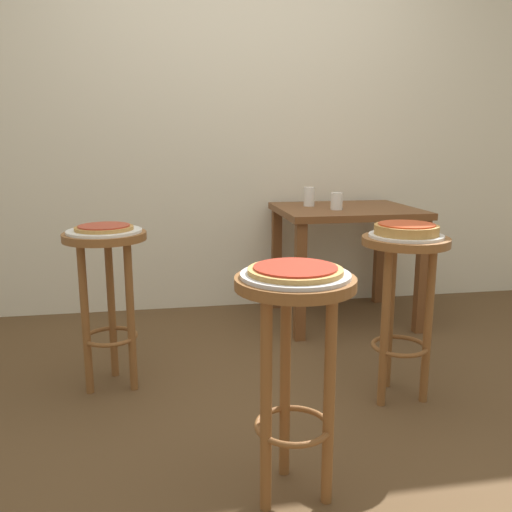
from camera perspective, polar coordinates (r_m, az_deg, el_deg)
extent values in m
plane|color=brown|center=(2.36, 4.15, -16.65)|extent=(6.00, 6.00, 0.00)
cube|color=beige|center=(3.71, -2.01, 17.79)|extent=(6.00, 0.10, 3.00)
cylinder|color=brown|center=(1.62, 4.19, -2.85)|extent=(0.37, 0.37, 0.03)
cylinder|color=brown|center=(1.85, 3.12, -12.98)|extent=(0.04, 0.04, 0.70)
cylinder|color=brown|center=(1.68, 1.08, -15.70)|extent=(0.04, 0.04, 0.70)
cylinder|color=brown|center=(1.73, 7.77, -15.03)|extent=(0.04, 0.04, 0.70)
torus|color=brown|center=(1.80, 3.94, -17.53)|extent=(0.25, 0.25, 0.02)
cylinder|color=silver|center=(1.61, 4.20, -2.04)|extent=(0.33, 0.33, 0.01)
cylinder|color=tan|center=(1.61, 4.21, -1.58)|extent=(0.29, 0.29, 0.01)
cylinder|color=red|center=(1.61, 4.21, -1.21)|extent=(0.25, 0.25, 0.01)
cylinder|color=brown|center=(2.37, 15.61, 1.53)|extent=(0.37, 0.37, 0.03)
cylinder|color=brown|center=(2.56, 14.04, -6.11)|extent=(0.04, 0.04, 0.70)
cylinder|color=brown|center=(2.37, 13.52, -7.56)|extent=(0.04, 0.04, 0.70)
cylinder|color=brown|center=(2.45, 17.80, -7.13)|extent=(0.04, 0.04, 0.70)
torus|color=brown|center=(2.50, 14.99, -9.20)|extent=(0.25, 0.25, 0.02)
cylinder|color=silver|center=(2.36, 15.65, 2.09)|extent=(0.31, 0.31, 0.01)
cylinder|color=#B78442|center=(2.36, 15.68, 2.71)|extent=(0.27, 0.27, 0.04)
cylinder|color=red|center=(2.36, 15.71, 3.26)|extent=(0.24, 0.24, 0.01)
cylinder|color=brown|center=(2.49, -15.78, 2.03)|extent=(0.37, 0.37, 0.03)
cylinder|color=brown|center=(2.69, -15.10, -5.29)|extent=(0.04, 0.04, 0.70)
cylinder|color=brown|center=(2.54, -17.67, -6.50)|extent=(0.04, 0.04, 0.70)
cylinder|color=brown|center=(2.52, -13.16, -6.39)|extent=(0.04, 0.04, 0.70)
torus|color=brown|center=(2.61, -15.18, -8.24)|extent=(0.25, 0.25, 0.02)
cylinder|color=white|center=(2.49, -15.82, 2.56)|extent=(0.33, 0.33, 0.01)
cylinder|color=#B78442|center=(2.48, -15.83, 2.87)|extent=(0.26, 0.26, 0.01)
cylinder|color=#B23823|center=(2.48, -15.85, 3.11)|extent=(0.23, 0.23, 0.01)
cube|color=brown|center=(3.41, 9.53, 4.78)|extent=(0.84, 0.74, 0.04)
cube|color=brown|center=(3.07, 4.71, -2.83)|extent=(0.06, 0.06, 0.69)
cube|color=brown|center=(3.33, 17.17, -2.14)|extent=(0.06, 0.06, 0.69)
cube|color=brown|center=(3.67, 2.20, -0.30)|extent=(0.06, 0.06, 0.69)
cube|color=brown|center=(3.89, 12.95, 0.12)|extent=(0.06, 0.06, 0.69)
cylinder|color=silver|center=(3.28, 8.57, 5.78)|extent=(0.07, 0.07, 0.10)
cylinder|color=silver|center=(3.44, 5.66, 6.29)|extent=(0.07, 0.07, 0.12)
cylinder|color=white|center=(3.35, 8.36, 5.71)|extent=(0.04, 0.04, 0.08)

